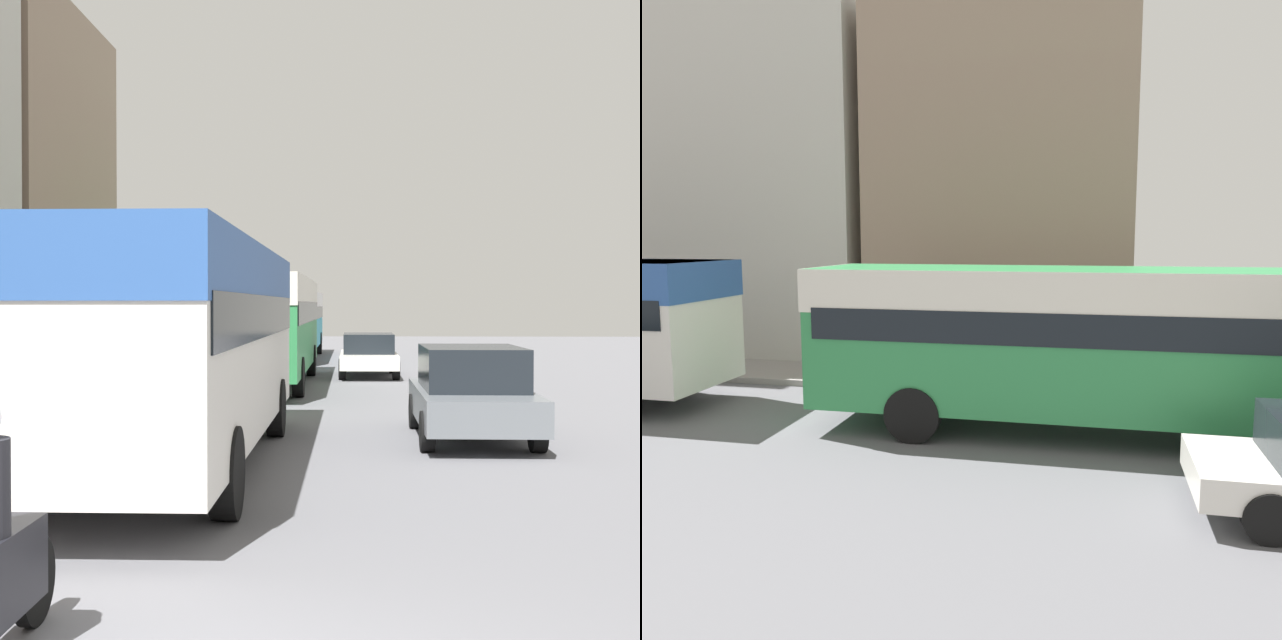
# 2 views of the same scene
# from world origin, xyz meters

# --- Properties ---
(bus_lead) EXTENTS (2.55, 9.76, 3.11)m
(bus_lead) POSITION_xyz_m (-1.73, 7.93, 2.02)
(bus_lead) COLOR silver
(bus_lead) RESTS_ON ground_plane
(bus_following) EXTENTS (2.56, 10.78, 3.04)m
(bus_following) POSITION_xyz_m (-1.75, 20.80, 1.98)
(bus_following) COLOR #2D8447
(bus_following) RESTS_ON ground_plane
(bus_third_in_line) EXTENTS (2.50, 11.05, 2.83)m
(bus_third_in_line) POSITION_xyz_m (-1.98, 33.47, 1.85)
(bus_third_in_line) COLOR teal
(bus_third_in_line) RESTS_ON ground_plane
(car_crossing) EXTENTS (1.86, 4.21, 1.37)m
(car_crossing) POSITION_xyz_m (1.23, 23.96, 0.72)
(car_crossing) COLOR silver
(car_crossing) RESTS_ON ground_plane
(car_far_curb) EXTENTS (1.93, 4.28, 1.58)m
(car_far_curb) POSITION_xyz_m (2.76, 10.72, 0.81)
(car_far_curb) COLOR slate
(car_far_curb) RESTS_ON ground_plane
(pedestrian_near_curb) EXTENTS (0.38, 0.38, 1.72)m
(pedestrian_near_curb) POSITION_xyz_m (-5.35, 19.51, 1.03)
(pedestrian_near_curb) COLOR #232838
(pedestrian_near_curb) RESTS_ON sidewalk
(pedestrian_walking_away) EXTENTS (0.43, 0.43, 1.62)m
(pedestrian_walking_away) POSITION_xyz_m (-5.63, 40.06, 0.96)
(pedestrian_walking_away) COLOR #232838
(pedestrian_walking_away) RESTS_ON sidewalk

